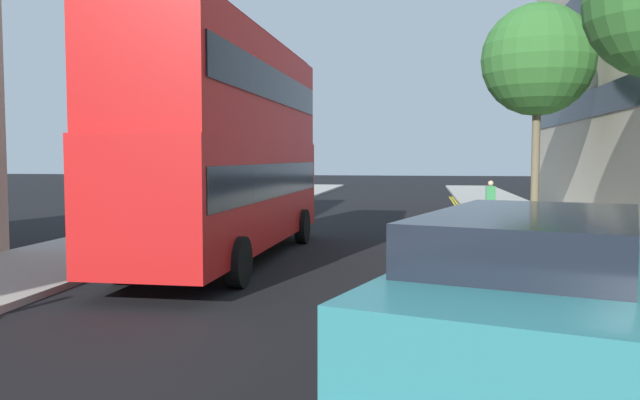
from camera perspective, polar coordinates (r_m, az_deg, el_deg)
The scene contains 8 objects.
sidewalk_right at distance 17.68m, azimuth 22.40°, elevation -4.73°, with size 4.00×80.00×0.14m, color #ADA89E.
sidewalk_left at distance 19.39m, azimuth -18.45°, elevation -3.90°, with size 4.00×80.00×0.14m, color #ADA89E.
kerb_line_outer at distance 15.37m, azimuth 16.44°, elevation -6.10°, with size 0.10×56.00×0.01m, color yellow.
kerb_line_inner at distance 15.35m, azimuth 15.85°, elevation -6.10°, with size 0.10×56.00×0.01m, color yellow.
double_decker_bus_away at distance 16.31m, azimuth -8.20°, elevation 5.26°, with size 2.85×10.82×5.64m.
taxi_minivan at distance 6.03m, azimuth 18.05°, elevation -11.24°, with size 3.21×5.15×2.12m.
pedestrian_far at distance 24.30m, azimuth 15.02°, elevation -0.13°, with size 0.34×0.22×1.62m.
street_tree_mid at distance 23.59m, azimuth 18.92°, elevation 11.74°, with size 3.84×3.84×7.74m.
Camera 1 is at (2.43, -1.02, 2.62)m, focal length 35.72 mm.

